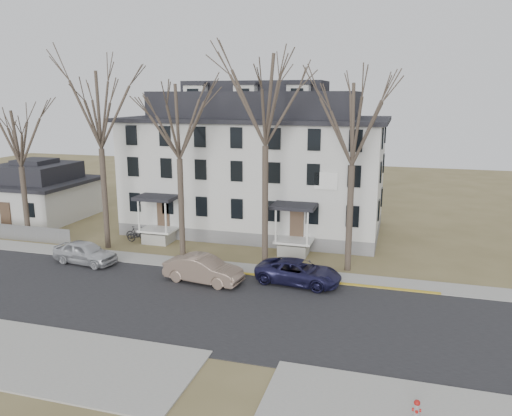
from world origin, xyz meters
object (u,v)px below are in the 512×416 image
(boarding_house, at_px, (256,165))
(tree_bungalow, at_px, (18,135))
(tree_far_left, at_px, (98,104))
(car_silver, at_px, (85,253))
(car_navy, at_px, (298,273))
(small_house, at_px, (38,194))
(tree_mid_right, at_px, (354,118))
(bicycle_right, at_px, (137,233))
(fire_hydrant, at_px, (417,410))
(tree_center, at_px, (266,93))
(car_tan, at_px, (203,270))
(tree_mid_left, at_px, (178,116))
(bicycle_left, at_px, (139,236))

(boarding_house, bearing_deg, tree_bungalow, -152.99)
(tree_far_left, distance_m, car_silver, 10.28)
(boarding_house, bearing_deg, car_navy, -62.47)
(small_house, xyz_separation_m, tree_mid_right, (28.50, -6.20, 7.35))
(boarding_house, height_order, bicycle_right, boarding_house)
(boarding_house, bearing_deg, tree_mid_right, -43.81)
(car_silver, relative_size, fire_hydrant, 5.92)
(small_house, bearing_deg, tree_center, -15.08)
(tree_mid_right, bearing_deg, boarding_house, 136.19)
(tree_center, xyz_separation_m, tree_bungalow, (-19.00, 0.00, -2.97))
(car_tan, distance_m, car_navy, 5.67)
(fire_hydrant, bearing_deg, tree_mid_right, 104.95)
(tree_mid_right, height_order, car_navy, tree_mid_right)
(tree_bungalow, bearing_deg, boarding_house, 27.01)
(tree_bungalow, distance_m, bicycle_right, 11.33)
(tree_far_left, xyz_separation_m, tree_mid_left, (6.00, 0.00, -0.74))
(car_tan, bearing_deg, car_silver, 91.65)
(tree_far_left, relative_size, tree_mid_right, 1.08)
(boarding_house, distance_m, car_navy, 13.70)
(tree_mid_right, distance_m, fire_hydrant, 17.73)
(fire_hydrant, bearing_deg, tree_far_left, 145.64)
(boarding_house, bearing_deg, tree_center, -69.80)
(small_house, xyz_separation_m, car_silver, (11.64, -9.85, -1.49))
(small_house, bearing_deg, tree_bungalow, -57.16)
(tree_mid_right, xyz_separation_m, tree_bungalow, (-24.50, 0.00, -1.48))
(tree_mid_right, bearing_deg, tree_bungalow, 180.00)
(boarding_house, xyz_separation_m, fire_hydrant, (12.41, -22.79, -5.00))
(tree_center, xyz_separation_m, tree_mid_right, (5.50, 0.00, -1.48))
(tree_far_left, distance_m, car_tan, 14.21)
(tree_far_left, xyz_separation_m, tree_bungalow, (-7.00, 0.00, -2.22))
(tree_bungalow, bearing_deg, car_tan, -15.68)
(tree_center, bearing_deg, tree_far_left, 180.00)
(boarding_house, distance_m, small_house, 20.34)
(car_navy, xyz_separation_m, bicycle_right, (-13.88, 5.59, -0.18))
(car_tan, relative_size, car_navy, 0.95)
(car_silver, height_order, car_navy, car_silver)
(tree_far_left, relative_size, tree_center, 0.93)
(bicycle_left, bearing_deg, fire_hydrant, -133.83)
(car_navy, bearing_deg, tree_far_left, 84.39)
(boarding_house, xyz_separation_m, tree_mid_right, (8.50, -8.15, 4.22))
(tree_center, height_order, car_tan, tree_center)
(car_silver, bearing_deg, tree_center, -64.88)
(small_house, relative_size, car_tan, 1.82)
(tree_mid_right, xyz_separation_m, bicycle_left, (-15.89, 1.72, -9.10))
(small_house, height_order, bicycle_right, small_house)
(bicycle_right, bearing_deg, tree_mid_right, -103.20)
(tree_mid_right, relative_size, bicycle_right, 7.39)
(tree_mid_left, height_order, tree_bungalow, tree_mid_left)
(tree_center, distance_m, car_navy, 11.28)
(tree_center, relative_size, bicycle_left, 7.71)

